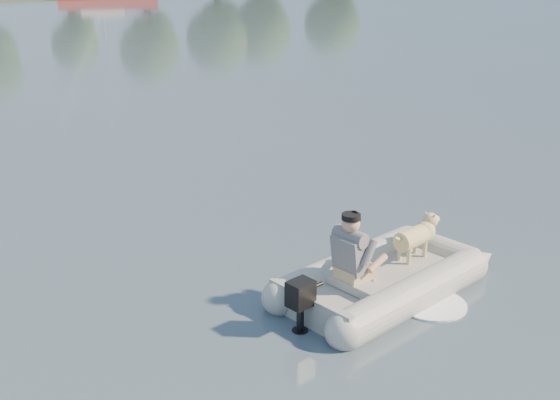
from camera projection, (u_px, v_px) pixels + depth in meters
water at (312, 298)px, 8.90m from camera, size 160.00×160.00×0.00m
dinghy at (387, 250)px, 8.95m from camera, size 5.14×4.27×1.30m
man at (351, 251)px, 8.51m from camera, size 0.80×0.72×1.01m
dog at (413, 241)px, 9.39m from camera, size 0.92×0.51×0.58m
outboard_motor at (300, 309)px, 8.05m from camera, size 0.44×0.36×0.74m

